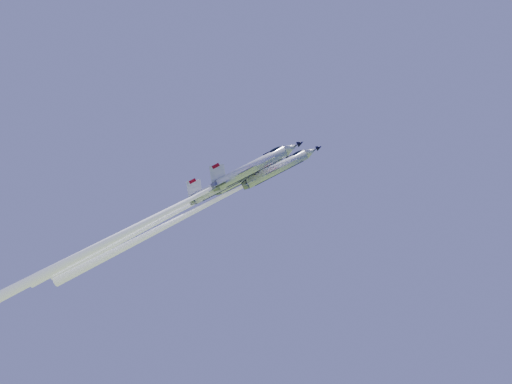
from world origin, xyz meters
The scene contains 4 objects.
jet_lead centered at (-8.36, -6.06, 94.87)m, with size 34.19×20.43×32.85m.
jet_left centered at (-16.30, -0.62, 95.89)m, with size 33.68×20.09×32.01m.
jet_right centered at (-12.63, -11.47, 93.37)m, with size 38.79×23.19×37.61m.
jet_slot centered at (-14.06, -8.77, 93.74)m, with size 32.10×19.10×29.91m.
Camera 1 is at (46.49, -85.88, 80.88)m, focal length 40.00 mm.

